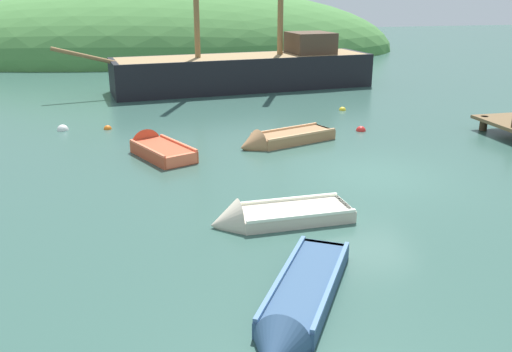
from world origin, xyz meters
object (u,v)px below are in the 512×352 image
(sailing_ship, at_px, (247,76))
(buoy_white, at_px, (63,130))
(rowboat_portside, at_px, (269,219))
(rowboat_center, at_px, (156,150))
(rowboat_near_dock, at_px, (280,141))
(buoy_orange, at_px, (108,129))
(buoy_red, at_px, (361,131))
(rowboat_far, at_px, (298,307))
(buoy_yellow, at_px, (342,110))

(sailing_ship, bearing_deg, buoy_white, 33.77)
(sailing_ship, height_order, rowboat_portside, sailing_ship)
(rowboat_center, distance_m, rowboat_near_dock, 4.20)
(rowboat_portside, bearing_deg, buoy_orange, -71.01)
(buoy_orange, distance_m, buoy_red, 9.57)
(rowboat_portside, bearing_deg, rowboat_center, -72.34)
(sailing_ship, distance_m, buoy_orange, 10.33)
(rowboat_portside, height_order, rowboat_far, rowboat_portside)
(rowboat_center, bearing_deg, rowboat_portside, 176.08)
(rowboat_portside, xyz_separation_m, buoy_red, (5.52, 7.39, -0.08))
(rowboat_portside, distance_m, rowboat_near_dock, 6.67)
(rowboat_far, bearing_deg, rowboat_center, -138.40)
(rowboat_near_dock, relative_size, buoy_red, 10.26)
(rowboat_portside, bearing_deg, buoy_red, -128.34)
(rowboat_portside, height_order, buoy_orange, rowboat_portside)
(rowboat_far, bearing_deg, rowboat_portside, -155.43)
(buoy_white, bearing_deg, rowboat_far, -70.42)
(sailing_ship, distance_m, buoy_white, 11.38)
(rowboat_center, xyz_separation_m, buoy_white, (-3.22, 3.99, -0.13))
(sailing_ship, bearing_deg, rowboat_far, 73.64)
(buoy_white, bearing_deg, buoy_orange, -7.82)
(rowboat_center, height_order, rowboat_near_dock, rowboat_center)
(buoy_yellow, distance_m, buoy_red, 3.69)
(buoy_orange, bearing_deg, buoy_yellow, 6.41)
(rowboat_center, height_order, buoy_yellow, rowboat_center)
(rowboat_portside, xyz_separation_m, buoy_yellow, (6.24, 11.01, -0.08))
(rowboat_portside, relative_size, rowboat_near_dock, 0.87)
(sailing_ship, bearing_deg, buoy_orange, 40.59)
(rowboat_center, relative_size, rowboat_near_dock, 0.85)
(sailing_ship, distance_m, rowboat_center, 12.55)
(buoy_orange, xyz_separation_m, buoy_white, (-1.64, 0.23, 0.00))
(buoy_red, bearing_deg, buoy_white, 165.94)
(buoy_orange, bearing_deg, buoy_white, 172.18)
(rowboat_near_dock, bearing_deg, buoy_yellow, -151.69)
(rowboat_far, height_order, buoy_white, rowboat_far)
(rowboat_near_dock, bearing_deg, buoy_red, 177.11)
(rowboat_center, relative_size, buoy_orange, 10.72)
(buoy_red, xyz_separation_m, buoy_white, (-10.88, 2.72, 0.00))
(rowboat_far, xyz_separation_m, rowboat_near_dock, (2.52, 9.99, 0.02))
(rowboat_near_dock, bearing_deg, buoy_orange, -51.36)
(rowboat_portside, distance_m, buoy_orange, 10.57)
(buoy_orange, bearing_deg, sailing_ship, 46.63)
(buoy_red, bearing_deg, rowboat_far, -118.46)
(rowboat_near_dock, bearing_deg, buoy_white, -46.76)
(sailing_ship, distance_m, buoy_yellow, 7.03)
(sailing_ship, distance_m, rowboat_near_dock, 11.14)
(rowboat_portside, distance_m, buoy_white, 11.45)
(rowboat_near_dock, xyz_separation_m, buoy_red, (3.46, 1.05, -0.11))
(buoy_yellow, bearing_deg, buoy_white, -175.59)
(buoy_white, bearing_deg, rowboat_portside, -62.08)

